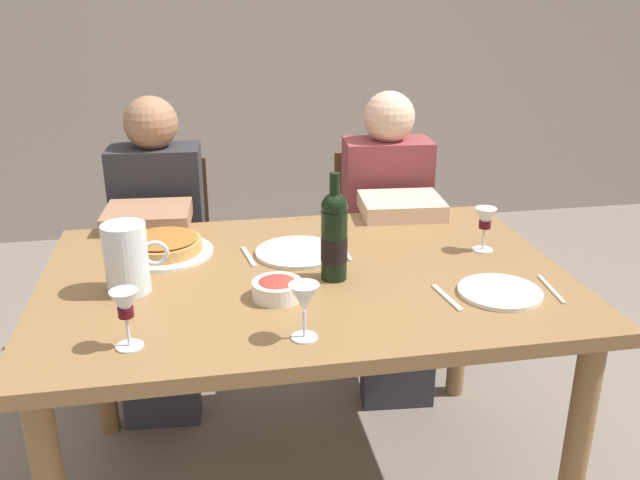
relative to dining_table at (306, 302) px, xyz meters
name	(u,v)px	position (x,y,z in m)	size (l,w,h in m)	color
back_wall	(237,8)	(0.00, 2.56, 0.73)	(8.00, 0.10, 2.80)	#A3998E
dining_table	(306,302)	(0.00, 0.00, 0.00)	(1.50, 1.00, 0.76)	olive
wine_bottle	(334,236)	(0.07, -0.05, 0.22)	(0.08, 0.08, 0.31)	black
water_pitcher	(127,262)	(-0.49, -0.03, 0.18)	(0.17, 0.12, 0.19)	silver
baked_tart	(163,245)	(-0.41, 0.23, 0.12)	(0.30, 0.30, 0.06)	silver
salad_bowl	(277,288)	(-0.10, -0.15, 0.12)	(0.14, 0.14, 0.06)	white
wine_glass_left_diner	(304,300)	(-0.06, -0.37, 0.19)	(0.07, 0.07, 0.14)	silver
wine_glass_right_diner	(485,221)	(0.58, 0.08, 0.19)	(0.07, 0.07, 0.14)	silver
wine_glass_centre	(125,308)	(-0.47, -0.34, 0.19)	(0.07, 0.07, 0.14)	silver
dinner_plate_left_setting	(500,292)	(0.49, -0.23, 0.10)	(0.23, 0.23, 0.01)	white
dinner_plate_right_setting	(297,252)	(0.00, 0.15, 0.10)	(0.26, 0.26, 0.01)	silver
fork_left_setting	(447,298)	(0.34, -0.23, 0.09)	(0.16, 0.01, 0.01)	silver
knife_left_setting	(551,289)	(0.64, -0.23, 0.09)	(0.18, 0.01, 0.01)	silver
knife_right_setting	(344,250)	(0.15, 0.15, 0.09)	(0.18, 0.01, 0.01)	silver
spoon_right_setting	(249,257)	(-0.15, 0.15, 0.09)	(0.16, 0.01, 0.01)	silver
chair_left	(166,252)	(-0.44, 0.91, -0.17)	(0.43, 0.43, 0.87)	brown
diner_left	(158,246)	(-0.46, 0.67, -0.05)	(0.36, 0.52, 1.16)	#2D2D33
chair_right	(378,242)	(0.46, 0.86, -0.17)	(0.43, 0.43, 0.87)	brown
diner_right	(391,235)	(0.44, 0.63, -0.05)	(0.36, 0.52, 1.16)	#8E3D42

